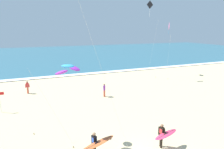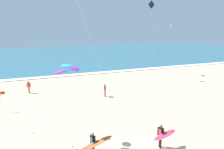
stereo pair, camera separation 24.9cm
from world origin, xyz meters
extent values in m
cube|color=#2D6075|center=(0.00, 54.64, 0.04)|extent=(160.00, 60.00, 0.08)
cube|color=white|center=(0.00, 24.94, 0.09)|extent=(160.00, 1.47, 0.01)
cylinder|color=black|center=(1.50, 1.23, 0.44)|extent=(0.13, 0.13, 0.88)
cylinder|color=black|center=(1.56, 1.41, 0.44)|extent=(0.13, 0.13, 0.88)
cube|color=black|center=(1.53, 1.32, 1.18)|extent=(0.29, 0.38, 0.60)
cube|color=red|center=(1.43, 1.29, 1.22)|extent=(0.07, 0.20, 0.32)
sphere|color=brown|center=(1.53, 1.32, 1.60)|extent=(0.21, 0.21, 0.21)
cylinder|color=black|center=(1.60, 1.10, 1.29)|extent=(0.09, 0.09, 0.26)
cylinder|color=black|center=(1.57, 1.00, 1.16)|extent=(0.26, 0.15, 0.14)
cylinder|color=black|center=(1.46, 1.54, 1.14)|extent=(0.09, 0.09, 0.56)
ellipsoid|color=#D83359|center=(1.63, 0.98, 1.12)|extent=(2.19, 1.12, 0.08)
cube|color=#333333|center=(1.63, 0.98, 1.16)|extent=(1.80, 0.56, 0.02)
cube|color=#262628|center=(2.49, 1.23, 1.05)|extent=(0.12, 0.05, 0.14)
cylinder|color=black|center=(-2.93, 2.09, 0.44)|extent=(0.13, 0.13, 0.88)
cube|color=black|center=(-3.00, 1.99, 1.18)|extent=(0.29, 0.38, 0.60)
cube|color=blue|center=(-3.10, 1.95, 1.22)|extent=(0.07, 0.19, 0.32)
sphere|color=#A87A59|center=(-3.00, 1.99, 1.60)|extent=(0.21, 0.21, 0.21)
cylinder|color=black|center=(-2.93, 1.77, 1.29)|extent=(0.09, 0.09, 0.26)
cylinder|color=black|center=(-2.96, 1.66, 1.16)|extent=(0.26, 0.15, 0.14)
cylinder|color=black|center=(-3.08, 2.20, 1.14)|extent=(0.09, 0.09, 0.56)
ellipsoid|color=orange|center=(-2.89, 1.64, 1.12)|extent=(2.51, 1.24, 0.23)
cube|color=#333333|center=(-2.89, 1.64, 1.16)|extent=(2.08, 0.69, 0.15)
cube|color=#262628|center=(-1.91, 1.96, 1.05)|extent=(0.12, 0.05, 0.14)
cube|color=pink|center=(15.88, 19.84, 8.37)|extent=(0.70, 1.06, 1.24)
cylinder|color=#2D99DB|center=(15.88, 19.84, 7.37)|extent=(0.02, 0.02, 0.75)
cylinder|color=silver|center=(14.80, 18.18, 3.55)|extent=(2.16, 3.32, 6.90)
cylinder|color=brown|center=(13.73, 16.52, 0.05)|extent=(0.06, 0.06, 0.10)
ellipsoid|color=purple|center=(-4.55, 3.52, 5.30)|extent=(1.09, 1.07, 0.47)
ellipsoid|color=#2D99DB|center=(-4.06, 4.04, 5.57)|extent=(1.07, 1.06, 0.20)
ellipsoid|color=purple|center=(-3.57, 4.57, 5.30)|extent=(1.09, 1.07, 0.47)
cylinder|color=silver|center=(-5.30, 5.20, 2.65)|extent=(2.49, 2.31, 5.11)
cylinder|color=brown|center=(-6.54, 6.35, 0.05)|extent=(0.06, 0.06, 0.10)
cylinder|color=silver|center=(-2.43, 2.50, 5.94)|extent=(3.28, 2.01, 11.69)
cylinder|color=brown|center=(-4.06, 3.49, 0.05)|extent=(0.06, 0.06, 0.10)
cube|color=black|center=(10.74, 18.02, 11.45)|extent=(1.19, 0.18, 1.20)
cylinder|color=white|center=(10.74, 18.02, 10.25)|extent=(0.02, 0.02, 1.19)
cylinder|color=silver|center=(11.67, 18.14, 4.88)|extent=(1.87, 0.25, 9.56)
cylinder|color=brown|center=(12.61, 18.26, 0.05)|extent=(0.06, 0.06, 0.10)
cylinder|color=#D8593F|center=(1.40, 12.43, 0.42)|extent=(0.22, 0.22, 0.84)
cube|color=purple|center=(1.40, 12.43, 1.11)|extent=(0.33, 0.37, 0.54)
sphere|color=brown|center=(1.40, 12.43, 1.49)|extent=(0.20, 0.20, 0.20)
cylinder|color=purple|center=(1.51, 12.60, 1.01)|extent=(0.08, 0.08, 0.50)
cylinder|color=purple|center=(1.28, 12.25, 1.01)|extent=(0.08, 0.08, 0.50)
cylinder|color=#D8593F|center=(-7.11, 17.12, 0.42)|extent=(0.22, 0.22, 0.84)
cube|color=red|center=(-7.11, 17.12, 1.11)|extent=(0.33, 0.21, 0.54)
sphere|color=brown|center=(-7.11, 17.12, 1.49)|extent=(0.20, 0.20, 0.20)
cylinder|color=red|center=(-6.90, 17.14, 1.01)|extent=(0.08, 0.08, 0.50)
cylinder|color=red|center=(-7.32, 17.10, 1.01)|extent=(0.08, 0.08, 0.50)
cylinder|color=silver|center=(-9.43, 11.91, 1.05)|extent=(0.05, 0.05, 2.10)
cube|color=red|center=(-9.21, 11.91, 1.90)|extent=(0.40, 0.02, 0.28)
camera|label=1|loc=(-6.03, -8.54, 7.91)|focal=31.42mm
camera|label=2|loc=(-5.80, -8.63, 7.91)|focal=31.42mm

